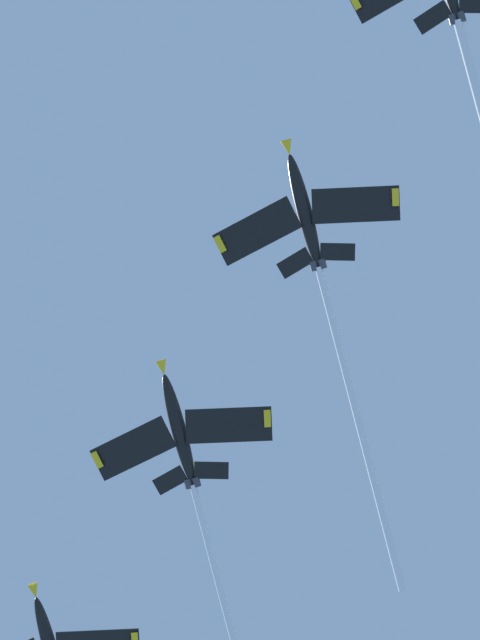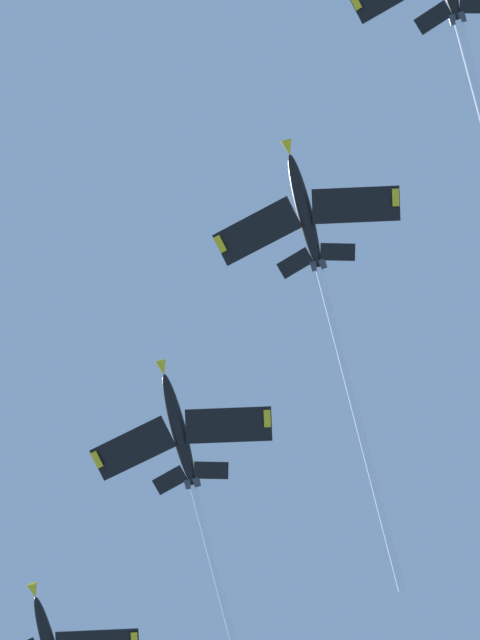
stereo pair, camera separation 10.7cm
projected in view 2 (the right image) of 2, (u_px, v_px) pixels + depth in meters
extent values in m
cube|color=yellow|center=(355.00, 1.00, 133.71)|extent=(1.52, 1.72, 1.00)
cube|color=black|center=(478.00, 4.00, 131.88)|extent=(3.71, 1.89, 1.04)
cube|color=black|center=(433.00, 18.00, 132.60)|extent=(3.81, 3.57, 1.04)
cube|color=yellow|center=(455.00, 12.00, 133.62)|extent=(1.47, 3.29, 3.63)
cylinder|color=#38383D|center=(462.00, 17.00, 132.08)|extent=(1.22, 1.47, 1.19)
cylinder|color=#38383D|center=(453.00, 20.00, 132.22)|extent=(1.22, 1.47, 1.19)
ellipsoid|color=black|center=(304.00, 211.00, 135.52)|extent=(5.54, 10.96, 7.03)
cone|color=yellow|center=(288.00, 148.00, 135.34)|extent=(1.84, 2.28, 1.83)
ellipsoid|color=black|center=(300.00, 191.00, 136.06)|extent=(1.98, 3.05, 2.15)
cube|color=black|center=(356.00, 205.00, 134.64)|extent=(9.34, 4.36, 1.93)
cube|color=yellow|center=(396.00, 197.00, 134.15)|extent=(0.90, 1.71, 0.98)
cube|color=black|center=(257.00, 231.00, 136.25)|extent=(9.22, 7.85, 1.93)
cube|color=yellow|center=(220.00, 244.00, 137.00)|extent=(1.51, 1.73, 0.98)
cube|color=black|center=(338.00, 252.00, 135.31)|extent=(3.69, 1.86, 1.02)
cube|color=black|center=(295.00, 263.00, 136.01)|extent=(3.83, 3.56, 1.02)
cube|color=yellow|center=(317.00, 255.00, 137.04)|extent=(1.43, 3.29, 3.61)
cylinder|color=#38383D|center=(322.00, 264.00, 135.52)|extent=(1.20, 1.47, 1.19)
cylinder|color=#38383D|center=(314.00, 266.00, 135.65)|extent=(1.20, 1.47, 1.19)
cylinder|color=white|center=(361.00, 429.00, 136.06)|extent=(11.99, 29.00, 17.69)
ellipsoid|color=black|center=(178.00, 429.00, 137.52)|extent=(5.54, 10.98, 6.99)
cone|color=yellow|center=(162.00, 368.00, 137.31)|extent=(1.84, 2.28, 1.82)
ellipsoid|color=black|center=(175.00, 409.00, 138.05)|extent=(1.98, 3.05, 2.14)
cube|color=black|center=(229.00, 425.00, 136.64)|extent=(9.34, 4.36, 1.92)
cube|color=yellow|center=(267.00, 419.00, 136.15)|extent=(0.90, 1.71, 0.98)
cube|color=black|center=(132.00, 448.00, 138.25)|extent=(9.22, 7.85, 1.92)
cube|color=yellow|center=(97.00, 460.00, 139.00)|extent=(1.51, 1.74, 0.98)
cube|color=black|center=(211.00, 470.00, 137.33)|extent=(3.69, 1.86, 1.01)
cube|color=black|center=(170.00, 480.00, 138.02)|extent=(3.83, 3.56, 1.01)
cube|color=yellow|center=(192.00, 471.00, 139.05)|extent=(1.42, 3.28, 3.61)
cylinder|color=#38383D|center=(196.00, 482.00, 137.54)|extent=(1.20, 1.47, 1.18)
cylinder|color=#38383D|center=(188.00, 484.00, 137.67)|extent=(1.20, 1.47, 1.18)
cone|color=yellow|center=(34.00, 591.00, 142.23)|extent=(1.86, 2.29, 1.83)
ellipsoid|color=black|center=(47.00, 630.00, 142.95)|extent=(2.01, 3.05, 2.15)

